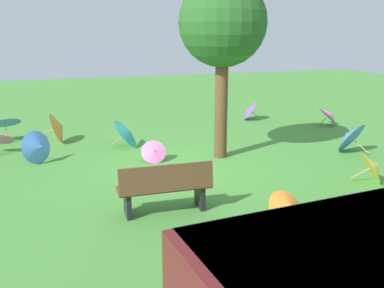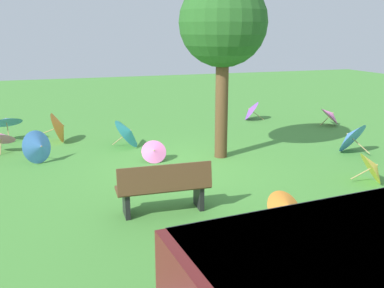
# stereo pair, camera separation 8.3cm
# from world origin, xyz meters

# --- Properties ---
(ground) EXTENTS (40.00, 40.00, 0.00)m
(ground) POSITION_xyz_m (0.00, 0.00, 0.00)
(ground) COLOR #478C38
(park_bench) EXTENTS (1.62, 0.54, 0.90)m
(park_bench) POSITION_xyz_m (1.48, 2.58, 0.47)
(park_bench) COLOR brown
(park_bench) RESTS_ON ground
(shade_tree) EXTENTS (2.05, 2.05, 4.24)m
(shade_tree) POSITION_xyz_m (-0.72, -0.25, 3.17)
(shade_tree) COLOR brown
(shade_tree) RESTS_ON ground
(parasol_blue_0) EXTENTS (0.83, 0.88, 0.81)m
(parasol_blue_0) POSITION_xyz_m (3.53, -1.12, 0.40)
(parasol_blue_0) COLOR tan
(parasol_blue_0) RESTS_ON ground
(parasol_yellow_0) EXTENTS (0.79, 0.86, 0.69)m
(parasol_yellow_0) POSITION_xyz_m (-2.97, 2.49, 0.35)
(parasol_yellow_0) COLOR tan
(parasol_yellow_0) RESTS_ON ground
(parasol_blue_1) EXTENTS (1.11, 0.99, 0.86)m
(parasol_blue_1) POSITION_xyz_m (-4.00, 0.43, 0.43)
(parasol_blue_1) COLOR tan
(parasol_blue_1) RESTS_ON ground
(parasol_blue_2) EXTENTS (1.01, 0.99, 0.83)m
(parasol_blue_2) POSITION_xyz_m (4.41, -3.66, 0.58)
(parasol_blue_2) COLOR tan
(parasol_blue_2) RESTS_ON ground
(parasol_teal_0) EXTENTS (0.95, 1.08, 0.81)m
(parasol_teal_0) POSITION_xyz_m (1.26, -1.94, 0.40)
(parasol_teal_0) COLOR tan
(parasol_teal_0) RESTS_ON ground
(parasol_pink_0) EXTENTS (0.79, 0.77, 0.68)m
(parasol_pink_0) POSITION_xyz_m (4.46, -2.41, 0.42)
(parasol_pink_0) COLOR tan
(parasol_pink_0) RESTS_ON ground
(parasol_orange_1) EXTENTS (0.86, 0.93, 0.89)m
(parasol_orange_1) POSITION_xyz_m (2.98, -3.01, 0.44)
(parasol_orange_1) COLOR tan
(parasol_orange_1) RESTS_ON ground
(parasol_pink_1) EXTENTS (0.85, 0.91, 0.68)m
(parasol_pink_1) POSITION_xyz_m (-5.54, -2.44, 0.36)
(parasol_pink_1) COLOR tan
(parasol_pink_1) RESTS_ON ground
(parasol_orange_2) EXTENTS (0.75, 0.68, 0.60)m
(parasol_orange_2) POSITION_xyz_m (-0.25, 3.67, 0.30)
(parasol_orange_2) COLOR tan
(parasol_orange_2) RESTS_ON ground
(parasol_pink_2) EXTENTS (0.64, 0.57, 0.53)m
(parasol_pink_2) POSITION_xyz_m (0.95, -0.36, 0.26)
(parasol_pink_2) COLOR tan
(parasol_pink_2) RESTS_ON ground
(parasol_purple_0) EXTENTS (0.85, 0.91, 0.70)m
(parasol_purple_0) POSITION_xyz_m (-3.43, -4.14, 0.35)
(parasol_purple_0) COLOR tan
(parasol_purple_0) RESTS_ON ground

